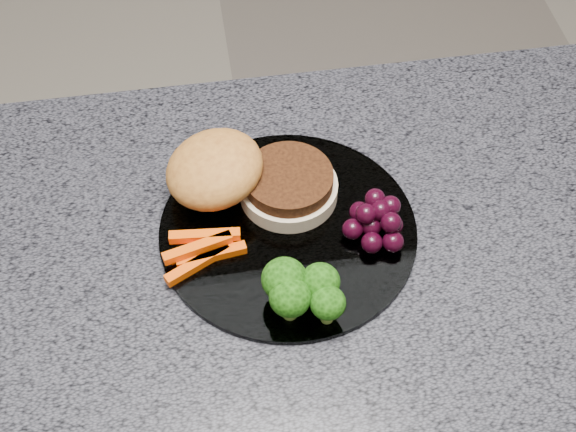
% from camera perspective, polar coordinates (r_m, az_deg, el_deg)
% --- Properties ---
extents(countertop, '(1.20, 0.60, 0.04)m').
position_cam_1_polar(countertop, '(0.79, 2.81, -5.57)').
color(countertop, '#464650').
rests_on(countertop, island_cabinet).
extents(plate, '(0.26, 0.26, 0.01)m').
position_cam_1_polar(plate, '(0.81, 0.00, -1.00)').
color(plate, white).
rests_on(plate, countertop).
extents(burger, '(0.19, 0.13, 0.06)m').
position_cam_1_polar(burger, '(0.82, -3.36, 2.73)').
color(burger, beige).
rests_on(burger, plate).
extents(carrot_sticks, '(0.08, 0.06, 0.02)m').
position_cam_1_polar(carrot_sticks, '(0.78, -6.08, -2.39)').
color(carrot_sticks, '#FB5104').
rests_on(carrot_sticks, plate).
extents(broccoli, '(0.07, 0.07, 0.05)m').
position_cam_1_polar(broccoli, '(0.73, 0.93, -5.21)').
color(broccoli, olive).
rests_on(broccoli, plate).
extents(grape_bunch, '(0.06, 0.06, 0.04)m').
position_cam_1_polar(grape_bunch, '(0.80, 6.37, -0.28)').
color(grape_bunch, black).
rests_on(grape_bunch, plate).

